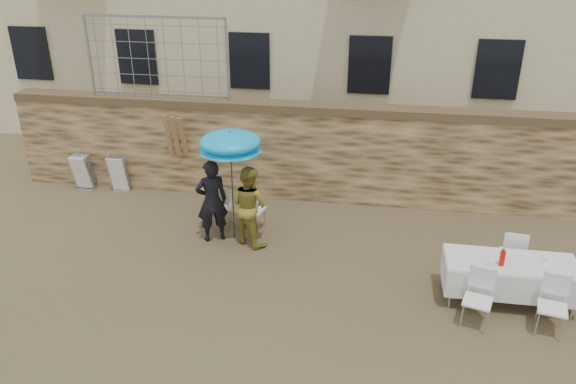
% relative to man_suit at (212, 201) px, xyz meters
% --- Properties ---
extents(ground, '(80.00, 80.00, 0.00)m').
position_rel_man_suit_xyz_m(ground, '(1.20, -2.70, -0.85)').
color(ground, brown).
rests_on(ground, ground).
extents(stone_wall, '(13.00, 0.50, 2.20)m').
position_rel_man_suit_xyz_m(stone_wall, '(1.20, 2.30, 0.25)').
color(stone_wall, olive).
rests_on(stone_wall, ground).
extents(chain_link_fence, '(3.20, 0.06, 1.80)m').
position_rel_man_suit_xyz_m(chain_link_fence, '(-1.80, 2.30, 2.25)').
color(chain_link_fence, gray).
rests_on(chain_link_fence, stone_wall).
extents(man_suit, '(0.74, 0.65, 1.71)m').
position_rel_man_suit_xyz_m(man_suit, '(0.00, 0.00, 0.00)').
color(man_suit, black).
rests_on(man_suit, ground).
extents(woman_dress, '(0.99, 0.93, 1.63)m').
position_rel_man_suit_xyz_m(woman_dress, '(0.75, 0.00, -0.04)').
color(woman_dress, gold).
rests_on(woman_dress, ground).
extents(umbrella, '(1.22, 1.22, 2.12)m').
position_rel_man_suit_xyz_m(umbrella, '(0.40, 0.10, 1.16)').
color(umbrella, '#3F3F44').
rests_on(umbrella, ground).
extents(couple_chair_left, '(0.56, 0.56, 0.96)m').
position_rel_man_suit_xyz_m(couple_chair_left, '(0.00, 0.55, -0.37)').
color(couple_chair_left, white).
rests_on(couple_chair_left, ground).
extents(couple_chair_right, '(0.58, 0.58, 0.96)m').
position_rel_man_suit_xyz_m(couple_chair_right, '(0.70, 0.55, -0.37)').
color(couple_chair_right, white).
rests_on(couple_chair_right, ground).
extents(banquet_table, '(2.10, 0.85, 0.78)m').
position_rel_man_suit_xyz_m(banquet_table, '(5.42, -1.23, -0.12)').
color(banquet_table, silver).
rests_on(banquet_table, ground).
extents(soda_bottle, '(0.09, 0.09, 0.26)m').
position_rel_man_suit_xyz_m(soda_bottle, '(5.22, -1.38, 0.05)').
color(soda_bottle, red).
rests_on(soda_bottle, banquet_table).
extents(table_chair_front_left, '(0.60, 0.60, 0.96)m').
position_rel_man_suit_xyz_m(table_chair_front_left, '(4.82, -1.98, -0.37)').
color(table_chair_front_left, white).
rests_on(table_chair_front_left, ground).
extents(table_chair_front_right, '(0.57, 0.57, 0.96)m').
position_rel_man_suit_xyz_m(table_chair_front_right, '(5.92, -1.98, -0.37)').
color(table_chair_front_right, white).
rests_on(table_chair_front_right, ground).
extents(table_chair_back, '(0.54, 0.54, 0.96)m').
position_rel_man_suit_xyz_m(table_chair_back, '(5.62, -0.43, -0.37)').
color(table_chair_back, white).
rests_on(table_chair_back, ground).
extents(chair_stack_left, '(0.46, 0.40, 0.92)m').
position_rel_man_suit_xyz_m(chair_stack_left, '(-3.76, 1.98, -0.39)').
color(chair_stack_left, white).
rests_on(chair_stack_left, ground).
extents(chair_stack_right, '(0.46, 0.32, 0.92)m').
position_rel_man_suit_xyz_m(chair_stack_right, '(-2.86, 1.98, -0.39)').
color(chair_stack_right, white).
rests_on(chair_stack_right, ground).
extents(wood_planks, '(0.70, 0.20, 2.00)m').
position_rel_man_suit_xyz_m(wood_planks, '(-1.26, 2.05, 0.15)').
color(wood_planks, '#A37749').
rests_on(wood_planks, ground).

